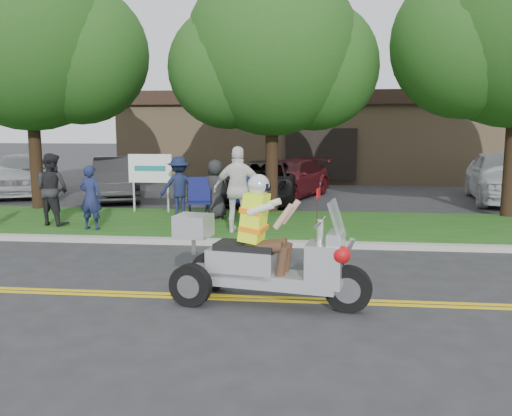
# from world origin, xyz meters

# --- Properties ---
(ground) EXTENTS (120.00, 120.00, 0.00)m
(ground) POSITION_xyz_m (0.00, 0.00, 0.00)
(ground) COLOR #28282B
(ground) RESTS_ON ground
(centerline_near) EXTENTS (60.00, 0.10, 0.01)m
(centerline_near) POSITION_xyz_m (0.00, -0.58, 0.01)
(centerline_near) COLOR gold
(centerline_near) RESTS_ON ground
(centerline_far) EXTENTS (60.00, 0.10, 0.01)m
(centerline_far) POSITION_xyz_m (0.00, -0.42, 0.01)
(centerline_far) COLOR gold
(centerline_far) RESTS_ON ground
(curb) EXTENTS (60.00, 0.25, 0.12)m
(curb) POSITION_xyz_m (0.00, 3.05, 0.06)
(curb) COLOR #A8A89E
(curb) RESTS_ON ground
(grass_verge) EXTENTS (60.00, 4.00, 0.10)m
(grass_verge) POSITION_xyz_m (0.00, 5.20, 0.06)
(grass_verge) COLOR #164713
(grass_verge) RESTS_ON ground
(commercial_building) EXTENTS (18.00, 8.20, 4.00)m
(commercial_building) POSITION_xyz_m (2.00, 18.98, 2.01)
(commercial_building) COLOR #9E7F5B
(commercial_building) RESTS_ON ground
(tree_left) EXTENTS (6.62, 5.40, 7.78)m
(tree_left) POSITION_xyz_m (-6.44, 7.03, 4.85)
(tree_left) COLOR #332114
(tree_left) RESTS_ON ground
(tree_mid) EXTENTS (5.88, 4.80, 7.05)m
(tree_mid) POSITION_xyz_m (0.55, 7.23, 4.43)
(tree_mid) COLOR #332114
(tree_mid) RESTS_ON ground
(business_sign) EXTENTS (1.25, 0.06, 1.75)m
(business_sign) POSITION_xyz_m (-2.90, 6.60, 1.26)
(business_sign) COLOR silver
(business_sign) RESTS_ON ground
(trike_scooter) EXTENTS (2.90, 1.19, 1.90)m
(trike_scooter) POSITION_xyz_m (0.96, -0.70, 0.66)
(trike_scooter) COLOR black
(trike_scooter) RESTS_ON ground
(lawn_chair_a) EXTENTS (0.68, 0.70, 1.11)m
(lawn_chair_a) POSITION_xyz_m (-1.25, 5.48, 0.73)
(lawn_chair_a) COLOR black
(lawn_chair_a) RESTS_ON grass_verge
(lawn_chair_b) EXTENTS (0.67, 0.69, 1.14)m
(lawn_chair_b) POSITION_xyz_m (-0.13, 5.84, 0.74)
(lawn_chair_b) COLOR black
(lawn_chair_b) RESTS_ON grass_verge
(spectator_adult_left) EXTENTS (0.60, 0.43, 1.54)m
(spectator_adult_left) POSITION_xyz_m (-3.55, 3.94, 0.88)
(spectator_adult_left) COLOR #192045
(spectator_adult_left) RESTS_ON grass_verge
(spectator_adult_mid) EXTENTS (1.02, 0.89, 1.78)m
(spectator_adult_mid) POSITION_xyz_m (-4.74, 4.42, 1.00)
(spectator_adult_mid) COLOR black
(spectator_adult_mid) RESTS_ON grass_verge
(spectator_adult_right) EXTENTS (1.18, 0.51, 1.99)m
(spectator_adult_right) POSITION_xyz_m (-0.01, 3.98, 1.10)
(spectator_adult_right) COLOR white
(spectator_adult_right) RESTS_ON grass_verge
(spectator_chair_a) EXTENTS (1.19, 0.91, 1.63)m
(spectator_chair_a) POSITION_xyz_m (-1.91, 5.96, 0.92)
(spectator_chair_a) COLOR #161D3D
(spectator_chair_a) RESTS_ON grass_verge
(spectator_chair_b) EXTENTS (0.89, 0.73, 1.57)m
(spectator_chair_b) POSITION_xyz_m (-0.89, 5.78, 0.89)
(spectator_chair_b) COLOR black
(spectator_chair_b) RESTS_ON grass_verge
(parked_car_far_left) EXTENTS (3.44, 4.99, 1.58)m
(parked_car_far_left) POSITION_xyz_m (-9.00, 10.48, 0.79)
(parked_car_far_left) COLOR #AFB2B7
(parked_car_far_left) RESTS_ON ground
(parked_car_left) EXTENTS (2.86, 4.68, 1.46)m
(parked_car_left) POSITION_xyz_m (-5.05, 9.74, 0.73)
(parked_car_left) COLOR #2B2A2D
(parked_car_left) RESTS_ON ground
(parked_car_mid) EXTENTS (2.58, 5.04, 1.36)m
(parked_car_mid) POSITION_xyz_m (0.08, 9.56, 0.68)
(parked_car_mid) COLOR black
(parked_car_mid) RESTS_ON ground
(parked_car_right) EXTENTS (3.43, 4.91, 1.32)m
(parked_car_right) POSITION_xyz_m (0.80, 10.76, 0.66)
(parked_car_right) COLOR #4E1218
(parked_car_right) RESTS_ON ground
(parked_car_far_right) EXTENTS (2.80, 5.36, 1.74)m
(parked_car_far_right) POSITION_xyz_m (8.00, 10.45, 0.87)
(parked_car_far_right) COLOR silver
(parked_car_far_right) RESTS_ON ground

